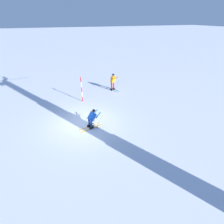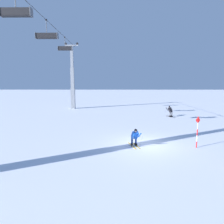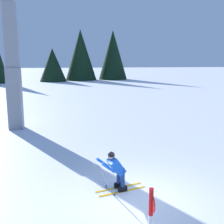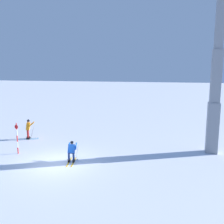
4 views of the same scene
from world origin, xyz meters
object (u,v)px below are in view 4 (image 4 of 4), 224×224
at_px(trail_marker_pole, 17,137).
at_px(skier_distant_downhill, 28,128).
at_px(lift_tower_near, 215,86).
at_px(skier_carving_main, 72,150).

height_order(trail_marker_pole, skier_distant_downhill, trail_marker_pole).
bearing_deg(lift_tower_near, skier_distant_downhill, -86.97).
xyz_separation_m(trail_marker_pole, skier_distant_downhill, (-3.51, -1.62, -0.18)).
height_order(skier_carving_main, skier_distant_downhill, skier_distant_downhill).
relative_size(skier_carving_main, lift_tower_near, 0.15).
bearing_deg(trail_marker_pole, skier_distant_downhill, -155.18).
relative_size(skier_carving_main, trail_marker_pole, 0.76).
bearing_deg(skier_distant_downhill, lift_tower_near, 93.03).
height_order(skier_carving_main, trail_marker_pole, trail_marker_pole).
bearing_deg(skier_distant_downhill, skier_carving_main, 57.86).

